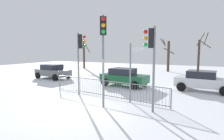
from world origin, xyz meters
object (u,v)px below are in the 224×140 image
(direction_sign_post, at_px, (131,70))
(traffic_light_foreground_right, at_px, (80,50))
(car_green_near, at_px, (124,77))
(car_white_far, at_px, (203,81))
(bare_tree_centre, at_px, (168,55))
(traffic_light_mid_right, at_px, (103,40))
(traffic_light_foreground_left, at_px, (151,50))
(bare_tree_left, at_px, (199,57))
(car_grey_trailing, at_px, (53,71))
(bare_tree_right, at_px, (84,53))

(direction_sign_post, bearing_deg, traffic_light_foreground_right, 164.73)
(car_green_near, height_order, car_white_far, same)
(bare_tree_centre, bearing_deg, traffic_light_mid_right, -89.74)
(traffic_light_foreground_right, bearing_deg, direction_sign_post, 50.91)
(traffic_light_foreground_left, relative_size, traffic_light_mid_right, 0.86)
(traffic_light_mid_right, relative_size, car_green_near, 1.19)
(traffic_light_foreground_left, distance_m, bare_tree_centre, 17.83)
(bare_tree_left, bearing_deg, direction_sign_post, -104.15)
(traffic_light_foreground_left, relative_size, car_green_near, 1.03)
(traffic_light_foreground_left, relative_size, car_white_far, 1.04)
(car_grey_trailing, relative_size, car_green_near, 1.00)
(traffic_light_mid_right, bearing_deg, bare_tree_right, -83.82)
(car_grey_trailing, relative_size, bare_tree_left, 0.83)
(traffic_light_mid_right, bearing_deg, direction_sign_post, -150.61)
(direction_sign_post, relative_size, bare_tree_centre, 0.73)
(car_green_near, bearing_deg, traffic_light_mid_right, -71.42)
(direction_sign_post, distance_m, bare_tree_centre, 16.53)
(traffic_light_foreground_right, distance_m, car_green_near, 4.80)
(traffic_light_mid_right, xyz_separation_m, bare_tree_left, (3.95, 13.76, -1.17))
(direction_sign_post, relative_size, car_grey_trailing, 0.85)
(car_white_far, height_order, bare_tree_left, bare_tree_left)
(traffic_light_mid_right, distance_m, bare_tree_left, 14.36)
(traffic_light_foreground_right, height_order, bare_tree_centre, bare_tree_centre)
(car_green_near, xyz_separation_m, bare_tree_left, (5.31, 7.94, 1.51))
(car_grey_trailing, relative_size, bare_tree_right, 0.85)
(bare_tree_left, bearing_deg, traffic_light_foreground_left, -97.07)
(traffic_light_mid_right, height_order, traffic_light_foreground_right, traffic_light_mid_right)
(traffic_light_foreground_left, bearing_deg, car_grey_trailing, 50.39)
(traffic_light_foreground_right, distance_m, direction_sign_post, 3.79)
(bare_tree_left, xyz_separation_m, bare_tree_right, (-17.02, 2.92, 0.17))
(car_green_near, relative_size, car_white_far, 1.00)
(traffic_light_mid_right, xyz_separation_m, car_green_near, (-1.36, 5.82, -2.68))
(traffic_light_mid_right, relative_size, bare_tree_right, 1.02)
(direction_sign_post, bearing_deg, traffic_light_mid_right, -131.39)
(car_grey_trailing, bearing_deg, car_white_far, 8.05)
(car_white_far, relative_size, bare_tree_centre, 0.86)
(traffic_light_foreground_left, bearing_deg, car_white_far, -33.23)
(traffic_light_mid_right, xyz_separation_m, direction_sign_post, (0.89, 1.63, -1.58))
(car_white_far, bearing_deg, traffic_light_foreground_right, -141.22)
(traffic_light_mid_right, distance_m, car_grey_trailing, 11.73)
(car_white_far, distance_m, bare_tree_left, 7.25)
(traffic_light_foreground_right, height_order, direction_sign_post, traffic_light_foreground_right)
(traffic_light_mid_right, height_order, bare_tree_right, traffic_light_mid_right)
(car_white_far, xyz_separation_m, bare_tree_right, (-17.56, 9.99, 1.68))
(traffic_light_mid_right, height_order, bare_tree_left, bare_tree_left)
(traffic_light_foreground_left, bearing_deg, car_green_near, 20.47)
(traffic_light_mid_right, height_order, car_white_far, traffic_light_mid_right)
(traffic_light_mid_right, distance_m, traffic_light_foreground_right, 3.29)
(bare_tree_centre, xyz_separation_m, bare_tree_right, (-12.99, -1.44, 0.16))
(bare_tree_centre, bearing_deg, car_grey_trailing, -128.59)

